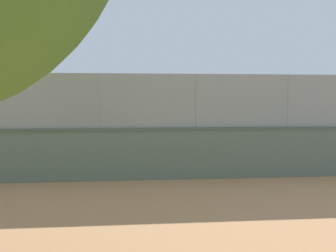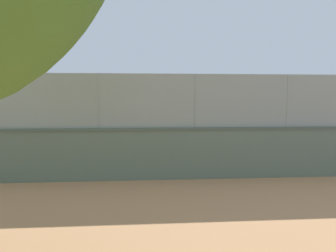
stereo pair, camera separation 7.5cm
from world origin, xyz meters
name	(u,v)px [view 2 (the right image)]	position (x,y,z in m)	size (l,w,h in m)	color
ground_plane	(145,136)	(0.00, 0.00, 0.00)	(260.00, 260.00, 0.00)	tan
perimeter_wall	(148,153)	(0.42, 13.83, 0.86)	(28.80, 0.72, 1.70)	slate
fence_panel_on_wall	(148,101)	(0.42, 13.83, 2.58)	(28.29, 0.42, 1.76)	gray
player_baseline_waiting	(132,124)	(0.88, 1.69, 1.01)	(0.78, 1.24, 1.70)	#591919
player_foreground_swinging	(205,125)	(-3.96, 1.85, 0.89)	(0.72, 0.94, 1.53)	#591919
sports_ball	(118,139)	(1.81, 2.61, 0.11)	(0.22, 0.22, 0.22)	white
spare_ball_by_wall	(240,169)	(-3.02, 12.86, 0.07)	(0.15, 0.15, 0.15)	orange
courtside_bench	(4,161)	(5.39, 12.57, 0.46)	(1.60, 0.40, 0.87)	brown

